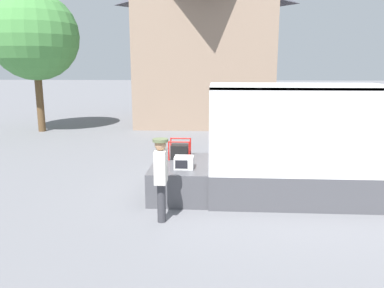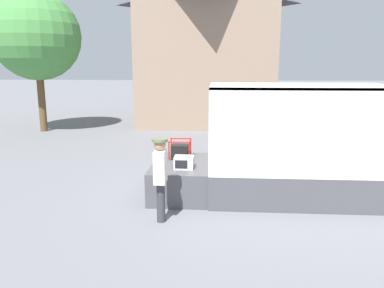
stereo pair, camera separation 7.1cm
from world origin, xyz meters
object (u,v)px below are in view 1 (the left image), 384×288
at_px(microwave, 184,162).
at_px(worker_person, 161,171).
at_px(box_truck, 361,162).
at_px(portable_generator, 181,151).
at_px(street_tree, 35,37).

relative_size(microwave, worker_person, 0.26).
height_order(box_truck, worker_person, box_truck).
bearing_deg(microwave, worker_person, -104.89).
distance_m(portable_generator, street_tree, 12.27).
relative_size(box_truck, microwave, 13.86).
relative_size(microwave, street_tree, 0.07).
xyz_separation_m(worker_person, street_tree, (-7.75, 11.00, 3.57)).
distance_m(microwave, worker_person, 1.45).
bearing_deg(box_truck, microwave, -173.51).
xyz_separation_m(microwave, portable_generator, (-0.17, 1.02, 0.05)).
height_order(microwave, worker_person, worker_person).
xyz_separation_m(microwave, worker_person, (-0.37, -1.39, 0.17)).
height_order(portable_generator, street_tree, street_tree).
distance_m(portable_generator, worker_person, 2.42).
height_order(box_truck, microwave, box_truck).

